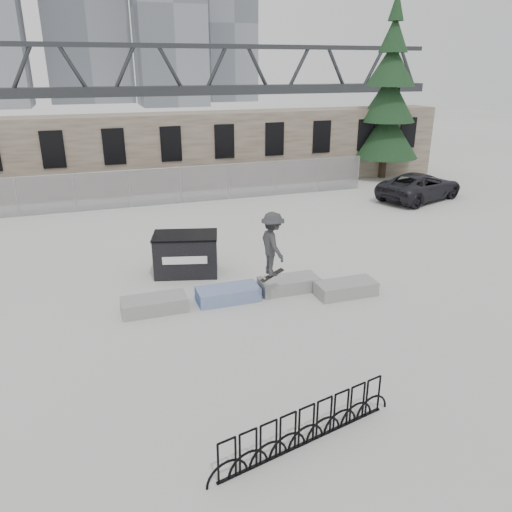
% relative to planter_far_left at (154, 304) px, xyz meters
% --- Properties ---
extents(ground, '(120.00, 120.00, 0.00)m').
position_rel_planter_far_left_xyz_m(ground, '(3.23, 0.15, -0.25)').
color(ground, beige).
rests_on(ground, ground).
extents(stone_wall, '(36.00, 2.58, 4.50)m').
position_rel_planter_far_left_xyz_m(stone_wall, '(3.23, 16.39, 2.01)').
color(stone_wall, '#66584B').
rests_on(stone_wall, ground).
extents(chainlink_fence, '(22.06, 0.06, 2.02)m').
position_rel_planter_far_left_xyz_m(chainlink_fence, '(3.23, 12.65, 0.79)').
color(chainlink_fence, gray).
rests_on(chainlink_fence, ground).
extents(planter_far_left, '(2.00, 0.90, 0.46)m').
position_rel_planter_far_left_xyz_m(planter_far_left, '(0.00, 0.00, 0.00)').
color(planter_far_left, gray).
rests_on(planter_far_left, ground).
extents(planter_center_left, '(2.00, 0.90, 0.46)m').
position_rel_planter_far_left_xyz_m(planter_center_left, '(2.36, -0.01, 0.00)').
color(planter_center_left, '#395CAD').
rests_on(planter_center_left, ground).
extents(planter_center_right, '(2.00, 0.90, 0.46)m').
position_rel_planter_far_left_xyz_m(planter_center_right, '(4.53, 0.10, 0.00)').
color(planter_center_right, gray).
rests_on(planter_center_right, ground).
extents(planter_offset, '(2.00, 0.90, 0.46)m').
position_rel_planter_far_left_xyz_m(planter_offset, '(6.20, -0.83, 0.00)').
color(planter_offset, gray).
rests_on(planter_offset, ground).
extents(dumpster, '(2.57, 1.93, 1.51)m').
position_rel_planter_far_left_xyz_m(dumpster, '(1.54, 2.67, 0.51)').
color(dumpster, black).
rests_on(dumpster, ground).
extents(bike_rack, '(4.39, 1.06, 0.90)m').
position_rel_planter_far_left_xyz_m(bike_rack, '(2.08, -6.83, 0.19)').
color(bike_rack, black).
rests_on(bike_rack, ground).
extents(spruce_tree, '(4.41, 4.41, 11.50)m').
position_rel_planter_far_left_xyz_m(spruce_tree, '(17.47, 15.08, 4.57)').
color(spruce_tree, '#38281E').
rests_on(spruce_tree, ground).
extents(truss_bridge, '(70.00, 3.00, 9.80)m').
position_rel_planter_far_left_xyz_m(truss_bridge, '(13.23, 55.15, 3.88)').
color(truss_bridge, '#2D3033').
rests_on(truss_bridge, ground).
extents(suv, '(6.01, 4.23, 1.52)m').
position_rel_planter_far_left_xyz_m(suv, '(16.20, 9.14, 0.51)').
color(suv, black).
rests_on(suv, ground).
extents(skateboarder, '(0.81, 1.33, 2.20)m').
position_rel_planter_far_left_xyz_m(skateboarder, '(3.64, -0.67, 1.78)').
color(skateboarder, '#2F2F32').
rests_on(skateboarder, ground).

